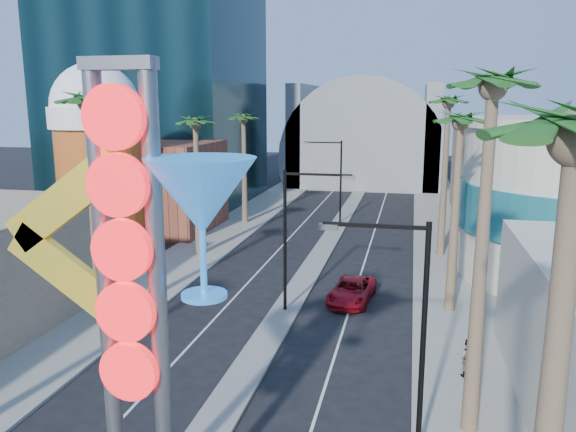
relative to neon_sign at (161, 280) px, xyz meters
The scene contains 20 objects.
sidewalk_west 34.43m from the neon_sign, 107.85° to the left, with size 5.00×100.00×0.15m, color gray.
sidewalk_east 33.97m from the neon_sign, 74.84° to the left, with size 5.00×100.00×0.15m, color gray.
median 35.79m from the neon_sign, 91.33° to the left, with size 1.60×84.00×0.15m, color gray.
brick_filler_west 39.01m from the neon_sign, 115.64° to the left, with size 10.00×10.00×8.00m, color brown.
filler_east 47.58m from the neon_sign, 71.37° to the left, with size 10.00×20.00×10.00m, color #967960.
beer_mug 32.39m from the neon_sign, 123.38° to the left, with size 7.00×7.00×14.50m.
canopy 69.11m from the neon_sign, 90.68° to the left, with size 22.00×16.00×22.00m.
neon_sign is the anchor object (origin of this frame).
streetlight_0 17.21m from the neon_sign, 90.90° to the left, with size 3.79×0.25×8.00m.
streetlight_1 41.13m from the neon_sign, 91.90° to the left, with size 3.79×0.25×8.00m.
streetlight_2 8.15m from the neon_sign, 40.46° to the left, with size 3.45×0.25×8.00m.
palm_1 16.70m from the neon_sign, 126.98° to the left, with size 2.40×2.40×12.70m.
palm_2 28.85m from the neon_sign, 109.95° to the left, with size 2.40×2.40×11.20m.
palm_3 40.31m from the neon_sign, 104.11° to the left, with size 2.40×2.40×11.20m.
palm_4 9.23m from the neon_sign, 19.89° to the right, with size 2.40×2.40×12.20m.
palm_5 11.50m from the neon_sign, 40.70° to the left, with size 2.40×2.40×13.20m.
palm_6 20.89m from the neon_sign, 66.74° to the left, with size 2.40×2.40×11.70m.
palm_7 32.29m from the neon_sign, 75.23° to the left, with size 2.40×2.40×12.70m.
red_pickup 20.74m from the neon_sign, 82.25° to the left, with size 2.24×4.86×1.35m, color #AC0D1A.
pedestrian_b 15.25m from the neon_sign, 52.71° to the left, with size 0.82×0.64×1.69m, color gray.
Camera 1 is at (6.63, -9.03, 11.52)m, focal length 35.00 mm.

